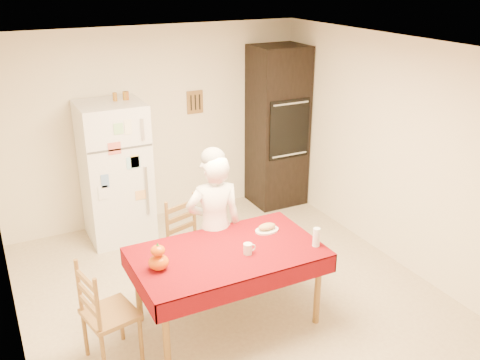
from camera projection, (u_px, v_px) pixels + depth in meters
floor at (233, 298)px, 5.45m from camera, size 4.50×4.50×0.00m
room_shell at (233, 147)px, 4.85m from camera, size 4.02×4.52×2.51m
refrigerator at (115, 172)px, 6.41m from camera, size 0.75×0.74×1.70m
oven_cabinet at (277, 127)px, 7.32m from camera, size 0.70×0.62×2.20m
dining_table at (227, 258)px, 4.85m from camera, size 1.70×1.00×0.76m
chair_far at (188, 239)px, 5.57m from camera, size 0.52×0.51×0.95m
chair_left at (103, 311)px, 4.40m from camera, size 0.48×0.49×0.95m
seated_woman at (214, 227)px, 5.27m from camera, size 0.62×0.47×1.52m
coffee_mug at (248, 249)px, 4.75m from camera, size 0.08×0.08×0.10m
pumpkin_lower at (159, 262)px, 4.51m from camera, size 0.18×0.18×0.13m
pumpkin_upper at (158, 251)px, 4.47m from camera, size 0.12×0.12×0.09m
wine_glass at (316, 237)px, 4.88m from camera, size 0.07×0.07×0.18m
bread_plate at (267, 230)px, 5.18m from camera, size 0.24×0.24×0.02m
bread_loaf at (267, 227)px, 5.16m from camera, size 0.18×0.10×0.06m
spice_jar_left at (115, 97)px, 6.16m from camera, size 0.05×0.05×0.10m
spice_jar_mid at (125, 96)px, 6.21m from camera, size 0.05×0.05×0.10m
spice_jar_right at (127, 96)px, 6.21m from camera, size 0.05×0.05×0.10m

